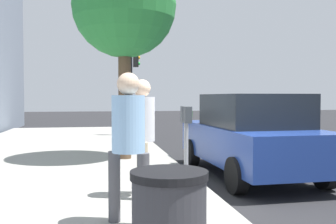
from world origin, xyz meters
The scene contains 8 objects.
ground_plane centered at (0.00, 0.00, 0.00)m, with size 80.00×80.00×0.00m, color #232326.
sidewalk_slab centered at (0.00, 3.00, 0.07)m, with size 28.00×6.00×0.15m, color gray.
parking_meter centered at (-0.38, 0.48, 1.17)m, with size 0.36×0.12×1.41m.
pedestrian_at_meter centered at (-0.36, 1.18, 1.24)m, with size 0.55×0.40×1.83m.
pedestrian_bystander centered at (-1.65, 1.50, 1.26)m, with size 0.40×0.49×1.86m.
parked_sedan_near centered at (1.45, -1.35, 0.89)m, with size 4.46×2.09×1.77m.
street_tree centered at (3.46, 1.19, 3.96)m, with size 2.61×2.61×5.15m.
traffic_signal centered at (9.36, 0.43, 2.58)m, with size 0.24×0.44×3.60m.
Camera 1 is at (-6.39, 1.86, 1.71)m, focal length 41.55 mm.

